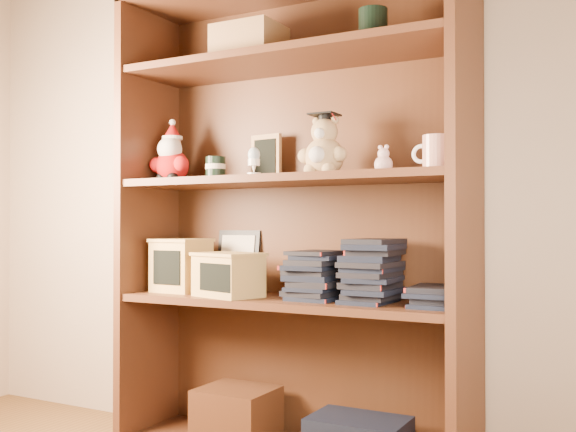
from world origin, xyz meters
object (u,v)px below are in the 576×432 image
object	(u,v)px
teacher_mug	(436,153)
treats_box	(181,265)
grad_teddy_bear	(324,151)
bookcase	(294,228)

from	to	relation	value
teacher_mug	treats_box	size ratio (longest dim) A/B	0.63
grad_teddy_bear	treats_box	distance (m)	0.69
bookcase	grad_teddy_bear	size ratio (longest dim) A/B	7.83
bookcase	treats_box	bearing A→B (deg)	-173.26
bookcase	grad_teddy_bear	xyz separation A→B (m)	(0.14, -0.06, 0.25)
teacher_mug	treats_box	world-z (taller)	teacher_mug
grad_teddy_bear	teacher_mug	world-z (taller)	grad_teddy_bear
grad_teddy_bear	teacher_mug	distance (m)	0.36
treats_box	bookcase	bearing A→B (deg)	6.74
bookcase	teacher_mug	bearing A→B (deg)	-5.78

